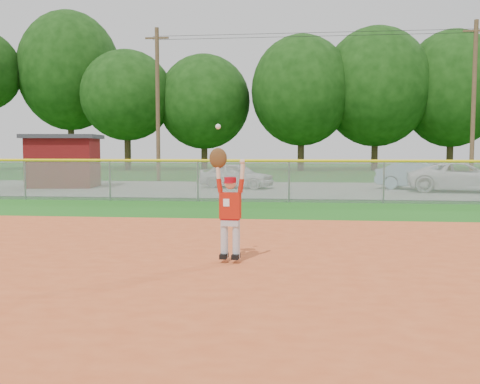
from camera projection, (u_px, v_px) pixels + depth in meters
name	position (u px, v px, depth m)	size (l,w,h in m)	color
ground	(279.00, 260.00, 9.36)	(120.00, 120.00, 0.00)	#195914
clay_infield	(270.00, 310.00, 6.39)	(24.00, 16.00, 0.04)	#C84F24
parking_strip	(291.00, 189.00, 25.21)	(44.00, 10.00, 0.03)	gray
car_white_a	(236.00, 175.00, 25.75)	(1.45, 3.60, 1.23)	white
car_blue	(421.00, 176.00, 24.67)	(1.39, 3.98, 1.31)	#7FA3BE
car_white_b	(462.00, 177.00, 23.43)	(2.17, 4.71, 1.31)	white
utility_shed	(64.00, 161.00, 26.32)	(3.85, 3.20, 2.61)	#510B0B
outfield_fence	(289.00, 178.00, 19.19)	(40.06, 0.10, 1.55)	gray
power_lines	(311.00, 101.00, 30.66)	(19.40, 0.24, 9.00)	#4C3823
tree_line	(306.00, 83.00, 46.19)	(62.37, 13.00, 14.43)	#422D1C
ballplayer	(228.00, 204.00, 8.91)	(0.61, 0.27, 2.25)	silver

